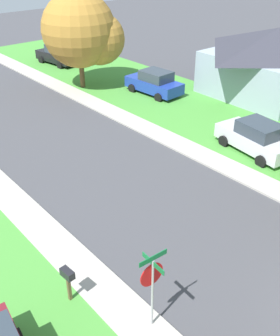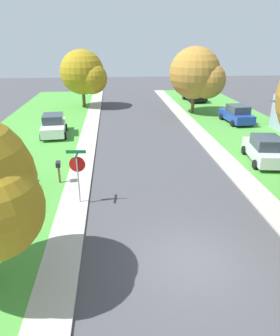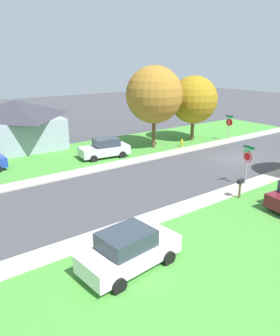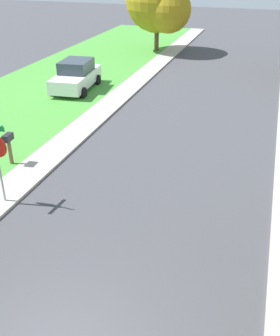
% 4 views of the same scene
% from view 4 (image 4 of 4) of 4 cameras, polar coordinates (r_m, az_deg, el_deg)
% --- Properties ---
extents(sidewalk_west, '(1.40, 56.00, 0.10)m').
position_cam_4_polar(sidewalk_west, '(19.89, -7.19, 6.44)').
color(sidewalk_west, '#ADA89E').
rests_on(sidewalk_west, ground).
extents(lawn_west, '(8.00, 56.00, 0.08)m').
position_cam_4_polar(lawn_west, '(22.20, -18.39, 7.52)').
color(lawn_west, '#479338').
rests_on(lawn_west, ground).
extents(car_white_near_corner, '(2.36, 4.46, 1.76)m').
position_cam_4_polar(car_white_near_corner, '(24.74, -8.99, 12.68)').
color(car_white_near_corner, white).
rests_on(car_white_near_corner, ground).
extents(tree_across_right, '(5.37, 5.00, 6.50)m').
position_cam_4_polar(tree_across_right, '(34.23, 2.85, 22.26)').
color(tree_across_right, brown).
rests_on(tree_across_right, ground).
extents(mailbox, '(0.28, 0.50, 1.31)m').
position_cam_4_polar(mailbox, '(16.07, -18.01, 3.55)').
color(mailbox, brown).
rests_on(mailbox, ground).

